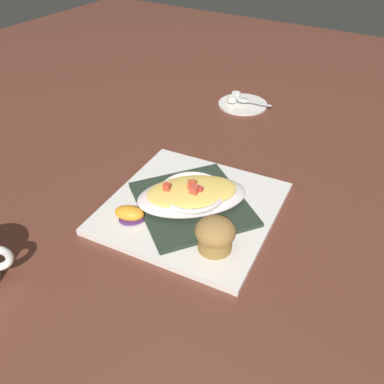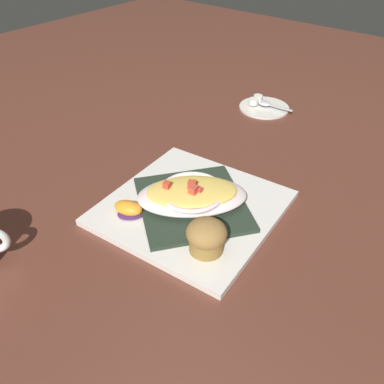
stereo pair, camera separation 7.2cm
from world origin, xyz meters
name	(u,v)px [view 2 (the right image)]	position (x,y,z in m)	size (l,w,h in m)	color
ground_plane	(192,210)	(0.00, 0.00, 0.00)	(2.60, 2.60, 0.00)	brown
square_plate	(192,208)	(0.00, 0.00, 0.01)	(0.29, 0.29, 0.01)	silver
folded_napkin	(192,203)	(0.00, 0.00, 0.02)	(0.19, 0.20, 0.01)	#253225
gratin_dish	(192,194)	(0.00, 0.00, 0.04)	(0.22, 0.22, 0.05)	silver
muffin	(207,236)	(0.09, -0.07, 0.04)	(0.06, 0.06, 0.06)	olive
orange_garnish	(129,209)	(-0.07, -0.09, 0.02)	(0.07, 0.06, 0.02)	#49255E
creamer_saucer	(264,107)	(-0.12, 0.45, 0.00)	(0.13, 0.13, 0.01)	silver
spoon	(266,104)	(-0.11, 0.45, 0.01)	(0.10, 0.03, 0.01)	silver
creamer_cup_0	(258,98)	(-0.14, 0.46, 0.02)	(0.02, 0.02, 0.02)	white
creamer_cup_1	(253,101)	(-0.14, 0.44, 0.02)	(0.02, 0.02, 0.02)	white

